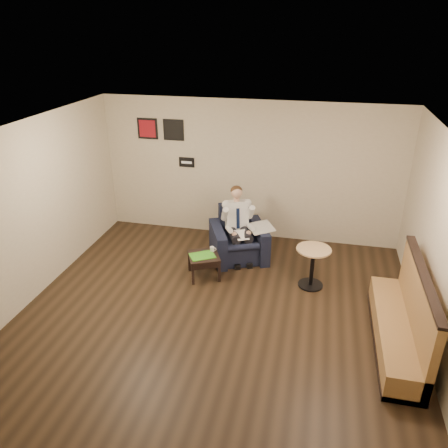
% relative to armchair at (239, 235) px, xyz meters
% --- Properties ---
extents(ground, '(6.00, 6.00, 0.00)m').
position_rel_armchair_xyz_m(ground, '(0.01, -1.98, -0.47)').
color(ground, black).
rests_on(ground, ground).
extents(wall_back, '(6.00, 0.02, 2.80)m').
position_rel_armchair_xyz_m(wall_back, '(0.01, 1.02, 0.93)').
color(wall_back, beige).
rests_on(wall_back, ground).
extents(wall_front, '(6.00, 0.02, 2.80)m').
position_rel_armchair_xyz_m(wall_front, '(0.01, -4.98, 0.93)').
color(wall_front, beige).
rests_on(wall_front, ground).
extents(wall_left, '(0.02, 6.00, 2.80)m').
position_rel_armchair_xyz_m(wall_left, '(-2.99, -1.98, 0.93)').
color(wall_left, beige).
rests_on(wall_left, ground).
extents(wall_right, '(0.02, 6.00, 2.80)m').
position_rel_armchair_xyz_m(wall_right, '(3.01, -1.98, 0.93)').
color(wall_right, beige).
rests_on(wall_right, ground).
extents(ceiling, '(6.00, 6.00, 0.02)m').
position_rel_armchair_xyz_m(ceiling, '(0.01, -1.98, 2.33)').
color(ceiling, white).
rests_on(ceiling, wall_back).
extents(seating_sign, '(0.32, 0.02, 0.20)m').
position_rel_armchair_xyz_m(seating_sign, '(-1.29, 1.01, 1.03)').
color(seating_sign, black).
rests_on(seating_sign, wall_back).
extents(art_print_left, '(0.42, 0.03, 0.42)m').
position_rel_armchair_xyz_m(art_print_left, '(-2.09, 1.01, 1.68)').
color(art_print_left, maroon).
rests_on(art_print_left, wall_back).
extents(art_print_right, '(0.42, 0.03, 0.42)m').
position_rel_armchair_xyz_m(art_print_right, '(-1.54, 1.01, 1.68)').
color(art_print_right, black).
rests_on(art_print_right, wall_back).
extents(armchair, '(1.29, 1.29, 0.95)m').
position_rel_armchair_xyz_m(armchair, '(0.00, 0.00, 0.00)').
color(armchair, black).
rests_on(armchair, ground).
extents(seated_man, '(0.94, 1.10, 1.30)m').
position_rel_armchair_xyz_m(seated_man, '(0.05, -0.11, 0.18)').
color(seated_man, silver).
rests_on(seated_man, armchair).
extents(lap_papers, '(0.34, 0.37, 0.01)m').
position_rel_armchair_xyz_m(lap_papers, '(0.09, -0.21, 0.11)').
color(lap_papers, white).
rests_on(lap_papers, seated_man).
extents(newspaper, '(0.60, 0.65, 0.01)m').
position_rel_armchair_xyz_m(newspaper, '(0.41, 0.06, 0.17)').
color(newspaper, silver).
rests_on(newspaper, armchair).
extents(side_table, '(0.68, 0.68, 0.42)m').
position_rel_armchair_xyz_m(side_table, '(-0.46, -0.81, -0.26)').
color(side_table, black).
rests_on(side_table, ground).
extents(green_folder, '(0.51, 0.48, 0.01)m').
position_rel_armchair_xyz_m(green_folder, '(-0.48, -0.84, -0.05)').
color(green_folder, green).
rests_on(green_folder, side_table).
extents(coffee_mug, '(0.10, 0.10, 0.09)m').
position_rel_armchair_xyz_m(coffee_mug, '(-0.36, -0.64, -0.01)').
color(coffee_mug, white).
rests_on(coffee_mug, side_table).
extents(smartphone, '(0.14, 0.10, 0.01)m').
position_rel_armchair_xyz_m(smartphone, '(-0.48, -0.65, -0.05)').
color(smartphone, black).
rests_on(smartphone, side_table).
extents(banquette, '(0.54, 2.25, 1.15)m').
position_rel_armchair_xyz_m(banquette, '(2.60, -1.95, 0.10)').
color(banquette, olive).
rests_on(banquette, ground).
extents(cafe_table, '(0.74, 0.74, 0.72)m').
position_rel_armchair_xyz_m(cafe_table, '(1.39, -0.70, -0.12)').
color(cafe_table, tan).
rests_on(cafe_table, ground).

